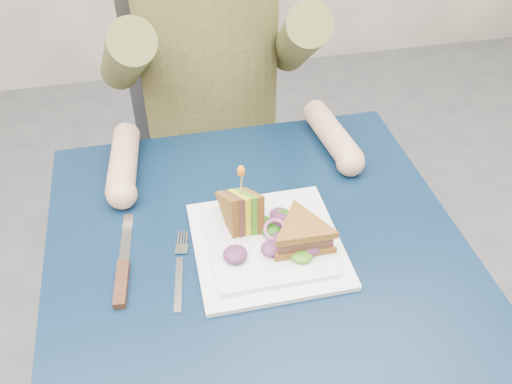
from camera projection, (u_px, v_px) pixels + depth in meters
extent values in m
cube|color=black|center=(258.00, 253.00, 0.98)|extent=(0.75, 0.75, 0.03)
cylinder|color=#595B5E|center=(111.00, 277.00, 1.41)|extent=(0.04, 0.04, 0.70)
cylinder|color=#595B5E|center=(345.00, 239.00, 1.51)|extent=(0.04, 0.04, 0.70)
cube|color=#47474C|center=(215.00, 170.00, 1.58)|extent=(0.42, 0.40, 0.04)
cube|color=#47474C|center=(201.00, 63.00, 1.55)|extent=(0.42, 0.03, 0.46)
cylinder|color=#47474C|center=(168.00, 276.00, 1.58)|extent=(0.02, 0.02, 0.43)
cylinder|color=#47474C|center=(287.00, 257.00, 1.64)|extent=(0.02, 0.02, 0.43)
cylinder|color=#47474C|center=(158.00, 200.00, 1.83)|extent=(0.02, 0.02, 0.43)
cylinder|color=#47474C|center=(262.00, 185.00, 1.89)|extent=(0.02, 0.02, 0.43)
cylinder|color=brown|center=(208.00, 38.00, 1.29)|extent=(0.34, 0.34, 0.52)
cylinder|color=brown|center=(125.00, 58.00, 1.18)|extent=(0.15, 0.39, 0.31)
cylinder|color=tan|center=(124.00, 161.00, 1.11)|extent=(0.08, 0.20, 0.06)
sphere|color=tan|center=(122.00, 194.00, 1.04)|extent=(0.06, 0.06, 0.06)
cylinder|color=brown|center=(297.00, 41.00, 1.24)|extent=(0.15, 0.39, 0.31)
cylinder|color=tan|center=(332.00, 134.00, 1.19)|extent=(0.08, 0.20, 0.06)
sphere|color=tan|center=(350.00, 162.00, 1.11)|extent=(0.06, 0.06, 0.06)
cube|color=white|center=(267.00, 245.00, 0.97)|extent=(0.26, 0.26, 0.01)
cube|color=white|center=(267.00, 241.00, 0.96)|extent=(0.21, 0.21, 0.01)
cube|color=silver|center=(179.00, 284.00, 0.91)|extent=(0.03, 0.12, 0.00)
cube|color=silver|center=(182.00, 249.00, 0.96)|extent=(0.03, 0.03, 0.00)
cube|color=silver|center=(178.00, 238.00, 0.98)|extent=(0.01, 0.03, 0.00)
cube|color=silver|center=(181.00, 238.00, 0.98)|extent=(0.01, 0.03, 0.00)
cube|color=silver|center=(184.00, 238.00, 0.98)|extent=(0.01, 0.03, 0.00)
cube|color=silver|center=(187.00, 238.00, 0.98)|extent=(0.01, 0.03, 0.00)
cube|color=silver|center=(126.00, 240.00, 0.98)|extent=(0.03, 0.14, 0.00)
cube|color=black|center=(122.00, 283.00, 0.90)|extent=(0.03, 0.10, 0.01)
cylinder|color=silver|center=(122.00, 269.00, 0.92)|extent=(0.01, 0.01, 0.00)
cylinder|color=silver|center=(120.00, 293.00, 0.88)|extent=(0.01, 0.01, 0.00)
cylinder|color=tan|center=(241.00, 184.00, 0.92)|extent=(0.01, 0.01, 0.06)
ellipsoid|color=orange|center=(241.00, 171.00, 0.90)|extent=(0.01, 0.01, 0.02)
torus|color=#9E4C7A|center=(275.00, 230.00, 0.96)|extent=(0.04, 0.04, 0.02)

